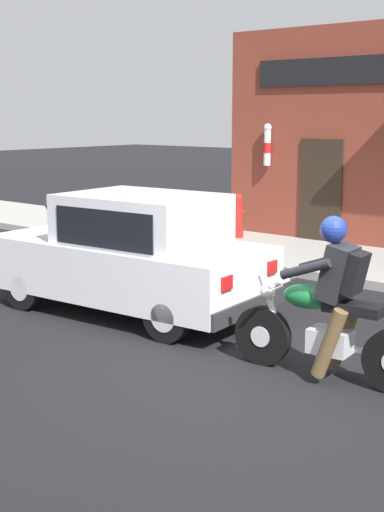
# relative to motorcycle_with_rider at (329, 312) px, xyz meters

# --- Properties ---
(ground_plane) EXTENTS (80.00, 80.00, 0.00)m
(ground_plane) POSITION_rel_motorcycle_with_rider_xyz_m (-0.51, 0.63, -0.68)
(ground_plane) COLOR black
(sidewalk_curb) EXTENTS (2.60, 22.00, 0.14)m
(sidewalk_curb) POSITION_rel_motorcycle_with_rider_xyz_m (4.92, 3.63, -0.61)
(sidewalk_curb) COLOR #9E9B93
(sidewalk_curb) RESTS_ON ground
(motorcycle_with_rider) EXTENTS (0.59, 2.02, 1.62)m
(motorcycle_with_rider) POSITION_rel_motorcycle_with_rider_xyz_m (0.00, 0.00, 0.00)
(motorcycle_with_rider) COLOR black
(motorcycle_with_rider) RESTS_ON ground
(car_hatchback) EXTENTS (1.90, 3.88, 1.57)m
(car_hatchback) POSITION_rel_motorcycle_with_rider_xyz_m (0.51, 3.16, 0.09)
(car_hatchback) COLOR black
(car_hatchback) RESTS_ON ground
(fire_hydrant) EXTENTS (0.36, 0.24, 0.88)m
(fire_hydrant) POSITION_rel_motorcycle_with_rider_xyz_m (5.46, 5.04, -0.11)
(fire_hydrant) COLOR red
(fire_hydrant) RESTS_ON sidewalk_curb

